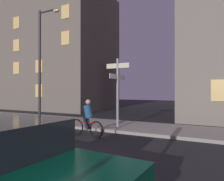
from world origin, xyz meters
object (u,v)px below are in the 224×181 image
object	(u,v)px
cyclist	(87,119)
signpost	(118,87)
street_lamp	(42,56)
car_near_right	(5,166)

from	to	relation	value
cyclist	signpost	bearing A→B (deg)	72.50
street_lamp	cyclist	bearing A→B (deg)	-22.85
signpost	cyclist	world-z (taller)	signpost
signpost	street_lamp	xyz separation A→B (m)	(-5.35, 0.21, 1.99)
street_lamp	cyclist	world-z (taller)	street_lamp
street_lamp	car_near_right	xyz separation A→B (m)	(6.88, -7.35, -3.37)
signpost	cyclist	xyz separation A→B (m)	(-0.57, -1.81, -1.42)
signpost	street_lamp	world-z (taller)	street_lamp
street_lamp	car_near_right	bearing A→B (deg)	-46.91
car_near_right	cyclist	bearing A→B (deg)	111.44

